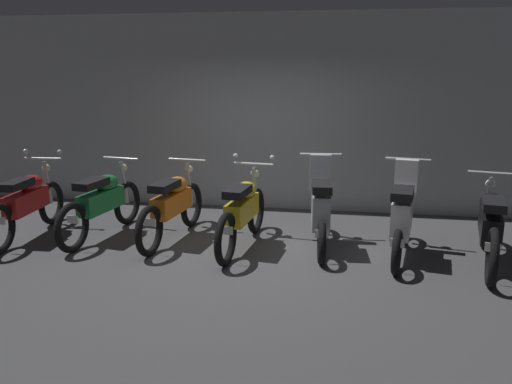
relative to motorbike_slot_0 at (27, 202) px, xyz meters
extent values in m
plane|color=#424244|center=(3.00, -0.31, -0.49)|extent=(80.00, 80.00, 0.00)
cube|color=#9EA0A3|center=(3.00, 2.21, 1.08)|extent=(16.00, 0.30, 3.14)
torus|color=black|center=(-0.03, 0.62, -0.17)|extent=(0.12, 0.65, 0.65)
cube|color=red|center=(0.00, -0.03, 0.02)|extent=(0.25, 0.84, 0.28)
ellipsoid|color=red|center=(-0.01, 0.13, 0.24)|extent=(0.28, 0.45, 0.22)
cube|color=black|center=(0.01, -0.21, 0.30)|extent=(0.26, 0.53, 0.10)
cylinder|color=#B7BABF|center=(-0.02, 0.52, 0.52)|extent=(0.56, 0.06, 0.04)
sphere|color=#B7BABF|center=(-0.28, 0.51, 0.62)|extent=(0.07, 0.07, 0.07)
sphere|color=#B7BABF|center=(0.24, 0.53, 0.62)|extent=(0.07, 0.07, 0.07)
cylinder|color=#B7BABF|center=(-0.02, 0.57, 0.15)|extent=(0.06, 0.16, 0.65)
sphere|color=silver|center=(-0.02, 0.57, 0.37)|extent=(0.12, 0.12, 0.12)
torus|color=black|center=(1.09, 0.81, -0.17)|extent=(0.18, 0.66, 0.65)
torus|color=black|center=(0.90, -0.47, -0.17)|extent=(0.18, 0.66, 0.65)
cube|color=#197238|center=(1.00, 0.17, 0.02)|extent=(0.34, 0.86, 0.28)
ellipsoid|color=#197238|center=(1.02, 0.33, 0.24)|extent=(0.32, 0.47, 0.22)
cube|color=black|center=(0.97, -0.01, 0.30)|extent=(0.31, 0.55, 0.10)
cylinder|color=#B7BABF|center=(1.08, 0.71, 0.52)|extent=(0.56, 0.12, 0.04)
cylinder|color=#B7BABF|center=(1.09, 0.76, 0.15)|extent=(0.08, 0.17, 0.65)
sphere|color=silver|center=(1.09, 0.76, 0.37)|extent=(0.12, 0.12, 0.12)
cube|color=white|center=(0.91, -0.45, -0.07)|extent=(0.16, 0.04, 0.10)
torus|color=black|center=(2.08, 0.86, -0.17)|extent=(0.17, 0.66, 0.65)
torus|color=black|center=(1.92, -0.43, -0.17)|extent=(0.17, 0.66, 0.65)
cube|color=orange|center=(2.00, 0.21, 0.02)|extent=(0.32, 0.85, 0.28)
ellipsoid|color=orange|center=(2.02, 0.37, 0.24)|extent=(0.31, 0.47, 0.22)
cube|color=black|center=(1.98, 0.03, 0.30)|extent=(0.30, 0.55, 0.10)
cylinder|color=#B7BABF|center=(2.06, 0.75, 0.52)|extent=(0.56, 0.10, 0.04)
cylinder|color=#B7BABF|center=(2.07, 0.80, 0.15)|extent=(0.08, 0.16, 0.65)
sphere|color=silver|center=(2.07, 0.80, 0.37)|extent=(0.12, 0.12, 0.12)
cube|color=white|center=(1.92, -0.41, -0.07)|extent=(0.16, 0.03, 0.10)
torus|color=black|center=(3.07, 0.70, -0.17)|extent=(0.16, 0.66, 0.65)
torus|color=black|center=(2.92, -0.59, -0.17)|extent=(0.16, 0.66, 0.65)
cube|color=gold|center=(3.00, 0.06, 0.02)|extent=(0.31, 0.85, 0.28)
ellipsoid|color=gold|center=(3.01, 0.21, 0.24)|extent=(0.31, 0.47, 0.22)
cube|color=black|center=(2.98, -0.13, 0.30)|extent=(0.30, 0.54, 0.10)
cylinder|color=#B7BABF|center=(3.06, 0.60, 0.52)|extent=(0.56, 0.10, 0.04)
sphere|color=#B7BABF|center=(2.80, 0.63, 0.62)|extent=(0.07, 0.07, 0.07)
sphere|color=#B7BABF|center=(3.31, 0.57, 0.62)|extent=(0.07, 0.07, 0.07)
cylinder|color=#B7BABF|center=(3.06, 0.65, 0.15)|extent=(0.07, 0.16, 0.65)
sphere|color=silver|center=(3.06, 0.65, 0.37)|extent=(0.12, 0.12, 0.12)
cube|color=white|center=(2.93, -0.56, -0.07)|extent=(0.16, 0.03, 0.10)
torus|color=black|center=(3.95, 0.79, -0.23)|extent=(0.13, 0.54, 0.53)
torus|color=black|center=(4.04, -0.36, -0.23)|extent=(0.13, 0.54, 0.53)
cube|color=#9EA0A8|center=(3.99, 0.22, 0.04)|extent=(0.28, 0.75, 0.44)
cube|color=#9EA0A8|center=(3.97, 0.56, 0.44)|extent=(0.29, 0.14, 0.48)
cube|color=black|center=(4.01, 0.06, 0.36)|extent=(0.28, 0.54, 0.10)
cylinder|color=#B7BABF|center=(3.95, 0.70, 0.66)|extent=(0.56, 0.08, 0.04)
cylinder|color=#B7BABF|center=(3.95, 0.74, 0.19)|extent=(0.07, 0.15, 0.85)
sphere|color=silver|center=(3.95, 0.74, 0.51)|extent=(0.12, 0.12, 0.12)
cube|color=white|center=(4.04, -0.33, -0.13)|extent=(0.16, 0.03, 0.10)
torus|color=black|center=(5.09, 0.59, -0.23)|extent=(0.18, 0.54, 0.53)
torus|color=black|center=(4.89, -0.54, -0.23)|extent=(0.18, 0.54, 0.53)
cube|color=silver|center=(4.99, 0.02, 0.04)|extent=(0.34, 0.76, 0.44)
cube|color=silver|center=(5.05, 0.36, 0.44)|extent=(0.30, 0.17, 0.48)
cube|color=black|center=(4.96, -0.13, 0.36)|extent=(0.32, 0.55, 0.10)
cylinder|color=#B7BABF|center=(5.07, 0.50, 0.66)|extent=(0.56, 0.13, 0.04)
cylinder|color=#B7BABF|center=(5.08, 0.55, 0.19)|extent=(0.08, 0.16, 0.85)
sphere|color=silver|center=(5.08, 0.55, 0.51)|extent=(0.12, 0.12, 0.12)
cube|color=white|center=(4.90, -0.52, -0.13)|extent=(0.16, 0.04, 0.10)
torus|color=black|center=(6.11, 0.58, -0.17)|extent=(0.21, 0.66, 0.65)
torus|color=black|center=(5.87, -0.70, -0.17)|extent=(0.21, 0.66, 0.65)
cube|color=black|center=(5.99, -0.06, 0.02)|extent=(0.37, 0.86, 0.28)
ellipsoid|color=black|center=(6.02, 0.09, 0.24)|extent=(0.34, 0.48, 0.22)
cube|color=black|center=(5.96, -0.24, 0.30)|extent=(0.33, 0.56, 0.10)
cylinder|color=#B7BABF|center=(6.09, 0.47, 0.52)|extent=(0.56, 0.14, 0.04)
cylinder|color=#B7BABF|center=(6.10, 0.53, 0.15)|extent=(0.09, 0.17, 0.65)
sphere|color=silver|center=(6.10, 0.53, 0.37)|extent=(0.12, 0.12, 0.12)
cube|color=white|center=(5.87, -0.67, -0.07)|extent=(0.16, 0.04, 0.10)
camera|label=1|loc=(4.25, -6.28, 1.82)|focal=36.50mm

